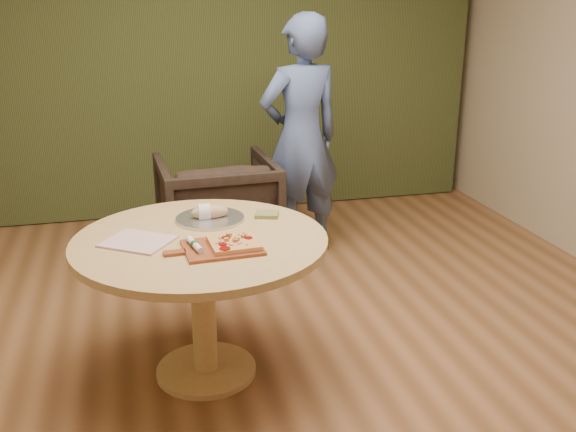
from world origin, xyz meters
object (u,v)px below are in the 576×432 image
at_px(pizza_paddle, 220,248).
at_px(bread_roll, 208,212).
at_px(cutlery_roll, 195,245).
at_px(flatbread_pizza, 234,243).
at_px(serving_tray, 210,218).
at_px(person_standing, 301,139).
at_px(pedestal_table, 201,264).
at_px(armchair, 217,203).

bearing_deg(pizza_paddle, bread_roll, 86.44).
height_order(pizza_paddle, cutlery_roll, cutlery_roll).
distance_m(flatbread_pizza, serving_tray, 0.43).
bearing_deg(person_standing, bread_roll, 42.87).
distance_m(pedestal_table, armchair, 1.58).
bearing_deg(flatbread_pizza, serving_tray, 97.37).
xyz_separation_m(pedestal_table, serving_tray, (0.08, 0.25, 0.15)).
relative_size(pedestal_table, armchair, 1.47).
height_order(cutlery_roll, person_standing, person_standing).
distance_m(serving_tray, person_standing, 1.50).
xyz_separation_m(serving_tray, person_standing, (0.83, 1.25, 0.12)).
bearing_deg(pizza_paddle, serving_tray, 85.23).
bearing_deg(serving_tray, cutlery_roll, -106.94).
height_order(bread_roll, person_standing, person_standing).
relative_size(cutlery_roll, armchair, 0.24).
xyz_separation_m(flatbread_pizza, person_standing, (0.77, 1.67, 0.10)).
bearing_deg(bread_roll, pizza_paddle, -90.15).
bearing_deg(person_standing, serving_tray, 43.15).
bearing_deg(serving_tray, person_standing, 56.38).
distance_m(flatbread_pizza, person_standing, 1.84).
bearing_deg(serving_tray, flatbread_pizza, -82.63).
height_order(pedestal_table, pizza_paddle, pizza_paddle).
relative_size(flatbread_pizza, bread_roll, 1.20).
bearing_deg(serving_tray, pedestal_table, -108.22).
relative_size(pedestal_table, flatbread_pizza, 5.31).
distance_m(cutlery_roll, person_standing, 1.91).
distance_m(cutlery_roll, armchair, 1.77).
relative_size(bread_roll, armchair, 0.23).
xyz_separation_m(pizza_paddle, armchair, (0.22, 1.72, -0.34)).
xyz_separation_m(flatbread_pizza, armchair, (0.16, 1.72, -0.36)).
xyz_separation_m(pizza_paddle, serving_tray, (0.01, 0.42, -0.00)).
relative_size(serving_tray, armchair, 0.42).
bearing_deg(serving_tray, bread_roll, 180.00).
bearing_deg(armchair, flatbread_pizza, 82.37).
bearing_deg(person_standing, pizza_paddle, 50.05).
bearing_deg(person_standing, armchair, -17.93).
height_order(flatbread_pizza, armchair, armchair).
distance_m(pedestal_table, pizza_paddle, 0.24).
bearing_deg(flatbread_pizza, pedestal_table, 127.46).
relative_size(flatbread_pizza, cutlery_roll, 1.17).
height_order(bread_roll, armchair, armchair).
xyz_separation_m(cutlery_roll, serving_tray, (0.12, 0.41, -0.02)).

